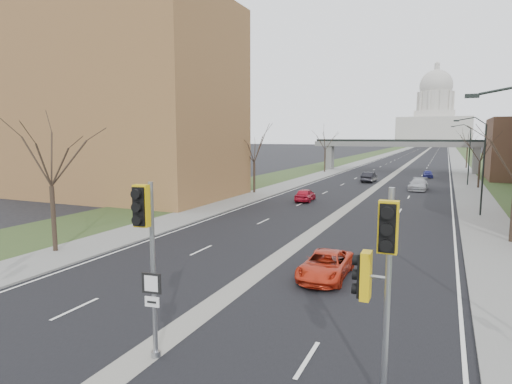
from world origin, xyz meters
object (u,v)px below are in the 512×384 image
Objects in this scene: signal_pole_right at (379,267)px; car_right_far at (428,174)px; signal_pole_median at (147,239)px; car_left_near at (305,195)px; car_right_near at (326,265)px; car_right_mid at (418,184)px; car_left_far at (369,177)px.

signal_pole_right is 1.50× the size of car_right_far.
car_left_near is (-5.67, 34.40, -3.28)m from signal_pole_median.
car_right_far is at bearing 87.03° from car_right_near.
signal_pole_right is 68.14m from car_right_far.
car_right_mid is at bearing 86.46° from car_right_near.
car_left_far reaches higher than car_right_near.
signal_pole_right reaches higher than signal_pole_median.
car_left_far reaches higher than car_left_near.
signal_pole_median is at bearing -93.36° from car_right_mid.
car_left_far is (-2.49, 57.40, -3.21)m from signal_pole_median.
car_left_near is at bearing 85.07° from car_left_far.
car_left_far is at bearing -130.93° from car_right_far.
car_left_near is 23.22m from car_left_far.
car_left_far is 47.47m from car_right_near.
car_right_mid is (-1.70, 49.03, -3.05)m from signal_pole_right.
car_left_far is at bearing 136.87° from car_right_mid.
car_left_far reaches higher than car_right_far.
car_right_near is 58.45m from car_right_far.
car_right_near is 39.42m from car_right_mid.
car_right_mid reaches higher than car_right_near.
car_left_far is (-9.31, 56.82, -3.05)m from signal_pole_right.
signal_pole_right reaches higher than car_left_far.
signal_pole_median is 1.07× the size of car_right_mid.
car_right_near is at bearing -97.82° from car_right_far.
car_right_mid is at bearing 91.15° from signal_pole_right.
car_right_mid reaches higher than car_left_near.
signal_pole_right is 36.19m from car_left_near.
signal_pole_right is 10.87m from car_right_near.
car_right_mid is (5.12, 49.61, -3.21)m from signal_pole_median.
car_left_far is 1.00× the size of car_right_near.
signal_pole_right is 1.40× the size of car_left_near.
signal_pole_right is 49.15m from car_right_mid.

